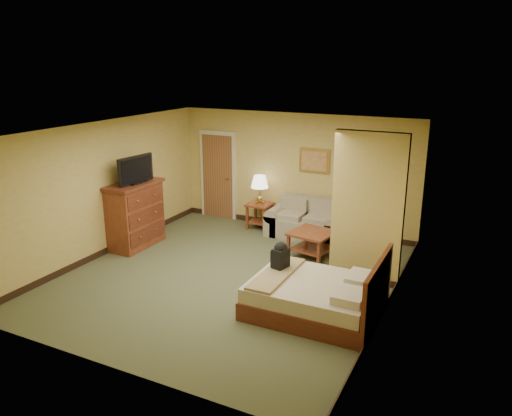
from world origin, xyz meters
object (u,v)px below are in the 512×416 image
Objects in this scene: loveseat at (306,225)px; dresser at (135,214)px; bed at (317,297)px; coffee_table at (312,239)px.

loveseat is 1.24× the size of dresser.
dresser reaches higher than bed.
coffee_table is at bearing 111.92° from bed.
loveseat is 0.87× the size of bed.
dresser is 0.70× the size of bed.
loveseat is 3.41m from bed.
bed reaches higher than loveseat.
coffee_table is at bearing -62.91° from loveseat.
dresser reaches higher than loveseat.
loveseat is 3.60m from dresser.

